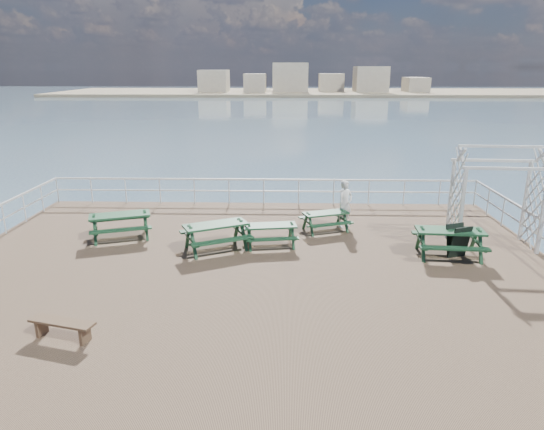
{
  "coord_description": "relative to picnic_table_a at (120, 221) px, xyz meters",
  "views": [
    {
      "loc": [
        0.92,
        -13.01,
        5.57
      ],
      "look_at": [
        0.5,
        1.61,
        1.1
      ],
      "focal_mm": 32.0,
      "sensor_mm": 36.0,
      "label": 1
    }
  ],
  "objects": [
    {
      "name": "ground",
      "position": [
        4.65,
        -2.4,
        -0.76
      ],
      "size": [
        18.0,
        14.0,
        0.3
      ],
      "primitive_type": "cube",
      "color": "brown",
      "rests_on": "ground"
    },
    {
      "name": "sea_backdrop",
      "position": [
        17.19,
        131.66,
        -1.12
      ],
      "size": [
        300.0,
        300.0,
        9.2
      ],
      "color": "#475F77",
      "rests_on": "ground"
    },
    {
      "name": "railing",
      "position": [
        4.58,
        0.17,
        0.26
      ],
      "size": [
        17.77,
        13.76,
        1.1
      ],
      "color": "silver",
      "rests_on": "ground"
    },
    {
      "name": "picnic_table_a",
      "position": [
        0.0,
        0.0,
        0.0
      ],
      "size": [
        2.38,
        2.14,
        0.96
      ],
      "rotation": [
        0.0,
        0.0,
        0.34
      ],
      "color": "#163E1E",
      "rests_on": "ground"
    },
    {
      "name": "picnic_table_b",
      "position": [
        6.99,
        0.96,
        -0.12
      ],
      "size": [
        1.93,
        1.74,
        0.77
      ],
      "rotation": [
        0.0,
        0.0,
        0.35
      ],
      "color": "#163E1E",
      "rests_on": "ground"
    },
    {
      "name": "picnic_table_c",
      "position": [
        10.58,
        -1.36,
        0.01
      ],
      "size": [
        2.11,
        1.75,
        0.97
      ],
      "rotation": [
        0.0,
        0.0,
        -0.07
      ],
      "color": "#163E1E",
      "rests_on": "ground"
    },
    {
      "name": "picnic_table_d",
      "position": [
        5.1,
        -0.6,
        -0.09
      ],
      "size": [
        1.84,
        1.57,
        0.81
      ],
      "rotation": [
        0.0,
        0.0,
        0.15
      ],
      "color": "#163E1E",
      "rests_on": "ground"
    },
    {
      "name": "picnic_table_e",
      "position": [
        3.37,
        -0.97,
        0.0
      ],
      "size": [
        2.48,
        2.3,
        0.96
      ],
      "rotation": [
        0.0,
        0.0,
        0.46
      ],
      "color": "#163E1E",
      "rests_on": "ground"
    },
    {
      "name": "flat_bench_far",
      "position": [
        0.85,
        -6.39,
        -0.3
      ],
      "size": [
        1.51,
        0.71,
        0.42
      ],
      "rotation": [
        0.0,
        0.0,
        -0.26
      ],
      "color": "brown",
      "rests_on": "ground"
    },
    {
      "name": "trellis_arbor",
      "position": [
        12.25,
        -0.35,
        0.84
      ],
      "size": [
        2.71,
        1.56,
        3.27
      ],
      "rotation": [
        0.0,
        0.0,
        -0.06
      ],
      "color": "silver",
      "rests_on": "ground"
    },
    {
      "name": "sandwich_board",
      "position": [
        10.82,
        -1.42,
        -0.11
      ],
      "size": [
        0.75,
        0.66,
        1.03
      ],
      "rotation": [
        0.0,
        0.0,
        0.35
      ],
      "color": "black",
      "rests_on": "ground"
    },
    {
      "name": "person",
      "position": [
        7.72,
        1.43,
        0.25
      ],
      "size": [
        0.75,
        0.7,
        1.72
      ],
      "primitive_type": "imported",
      "rotation": [
        0.0,
        0.0,
        0.64
      ],
      "color": "silver",
      "rests_on": "ground"
    }
  ]
}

